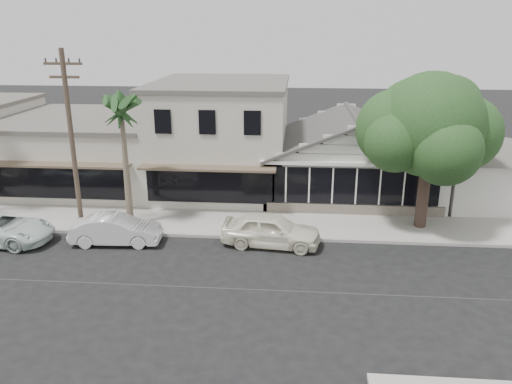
# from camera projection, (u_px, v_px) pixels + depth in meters

# --- Properties ---
(ground) EXTENTS (140.00, 140.00, 0.00)m
(ground) POSITION_uv_depth(u_px,v_px,m) (249.00, 290.00, 19.74)
(ground) COLOR black
(ground) RESTS_ON ground
(sidewalk_north) EXTENTS (90.00, 3.50, 0.15)m
(sidewalk_north) POSITION_uv_depth(u_px,v_px,m) (112.00, 220.00, 26.73)
(sidewalk_north) COLOR #9E9991
(sidewalk_north) RESTS_ON ground
(corner_shop) EXTENTS (10.40, 8.60, 5.10)m
(corner_shop) POSITION_uv_depth(u_px,v_px,m) (350.00, 153.00, 30.33)
(corner_shop) COLOR white
(corner_shop) RESTS_ON ground
(side_cottage) EXTENTS (6.00, 6.00, 3.00)m
(side_cottage) POSITION_uv_depth(u_px,v_px,m) (492.00, 178.00, 29.12)
(side_cottage) COLOR white
(side_cottage) RESTS_ON ground
(row_building_near) EXTENTS (8.00, 10.00, 6.50)m
(row_building_near) POSITION_uv_depth(u_px,v_px,m) (222.00, 137.00, 31.73)
(row_building_near) COLOR #B8B3A6
(row_building_near) RESTS_ON ground
(row_building_midnear) EXTENTS (10.00, 10.00, 4.20)m
(row_building_midnear) POSITION_uv_depth(u_px,v_px,m) (87.00, 152.00, 32.79)
(row_building_midnear) COLOR beige
(row_building_midnear) RESTS_ON ground
(utility_pole) EXTENTS (1.80, 0.24, 9.00)m
(utility_pole) POSITION_uv_depth(u_px,v_px,m) (72.00, 139.00, 23.86)
(utility_pole) COLOR brown
(utility_pole) RESTS_ON ground
(car_0) EXTENTS (4.84, 2.38, 1.59)m
(car_0) POSITION_uv_depth(u_px,v_px,m) (271.00, 230.00, 23.51)
(car_0) COLOR white
(car_0) RESTS_ON ground
(car_1) EXTENTS (4.35, 1.75, 1.41)m
(car_1) POSITION_uv_depth(u_px,v_px,m) (116.00, 230.00, 23.76)
(car_1) COLOR silver
(car_1) RESTS_ON ground
(car_2) EXTENTS (5.30, 2.84, 1.42)m
(car_2) POSITION_uv_depth(u_px,v_px,m) (0.00, 228.00, 23.91)
(car_2) COLOR silver
(car_2) RESTS_ON ground
(shade_tree) EXTENTS (7.17, 6.49, 7.96)m
(shade_tree) POSITION_uv_depth(u_px,v_px,m) (428.00, 127.00, 24.31)
(shade_tree) COLOR #403127
(shade_tree) RESTS_ON ground
(palm_east) EXTENTS (2.84, 2.84, 7.28)m
(palm_east) POSITION_uv_depth(u_px,v_px,m) (121.00, 108.00, 24.01)
(palm_east) COLOR #726651
(palm_east) RESTS_ON ground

